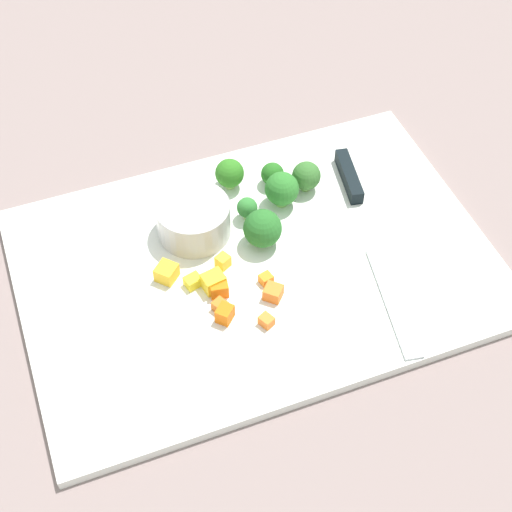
% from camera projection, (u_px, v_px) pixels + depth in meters
% --- Properties ---
extents(ground_plane, '(4.00, 4.00, 0.00)m').
position_uv_depth(ground_plane, '(256.00, 269.00, 0.87)').
color(ground_plane, gray).
extents(cutting_board, '(0.52, 0.36, 0.01)m').
position_uv_depth(cutting_board, '(256.00, 265.00, 0.86)').
color(cutting_board, white).
rests_on(cutting_board, ground_plane).
extents(prep_bowl, '(0.08, 0.08, 0.04)m').
position_uv_depth(prep_bowl, '(194.00, 219.00, 0.87)').
color(prep_bowl, '#BCB8B8').
rests_on(prep_bowl, cutting_board).
extents(chef_knife, '(0.07, 0.30, 0.02)m').
position_uv_depth(chef_knife, '(361.00, 210.00, 0.90)').
color(chef_knife, silver).
rests_on(chef_knife, cutting_board).
extents(carrot_dice_0, '(0.02, 0.02, 0.01)m').
position_uv_depth(carrot_dice_0, '(266.00, 321.00, 0.80)').
color(carrot_dice_0, orange).
rests_on(carrot_dice_0, cutting_board).
extents(carrot_dice_1, '(0.02, 0.02, 0.01)m').
position_uv_depth(carrot_dice_1, '(221.00, 306.00, 0.81)').
color(carrot_dice_1, orange).
rests_on(carrot_dice_1, cutting_board).
extents(carrot_dice_2, '(0.02, 0.01, 0.01)m').
position_uv_depth(carrot_dice_2, '(268.00, 278.00, 0.84)').
color(carrot_dice_2, orange).
rests_on(carrot_dice_2, cutting_board).
extents(carrot_dice_3, '(0.03, 0.03, 0.01)m').
position_uv_depth(carrot_dice_3, '(270.00, 293.00, 0.82)').
color(carrot_dice_3, orange).
rests_on(carrot_dice_3, cutting_board).
extents(carrot_dice_4, '(0.02, 0.02, 0.02)m').
position_uv_depth(carrot_dice_4, '(219.00, 288.00, 0.82)').
color(carrot_dice_4, orange).
rests_on(carrot_dice_4, cutting_board).
extents(carrot_dice_5, '(0.02, 0.02, 0.02)m').
position_uv_depth(carrot_dice_5, '(225.00, 314.00, 0.80)').
color(carrot_dice_5, orange).
rests_on(carrot_dice_5, cutting_board).
extents(pepper_dice_0, '(0.02, 0.02, 0.01)m').
position_uv_depth(pepper_dice_0, '(193.00, 281.00, 0.83)').
color(pepper_dice_0, yellow).
rests_on(pepper_dice_0, cutting_board).
extents(pepper_dice_1, '(0.03, 0.02, 0.02)m').
position_uv_depth(pepper_dice_1, '(213.00, 282.00, 0.83)').
color(pepper_dice_1, yellow).
rests_on(pepper_dice_1, cutting_board).
extents(pepper_dice_2, '(0.02, 0.02, 0.02)m').
position_uv_depth(pepper_dice_2, '(223.00, 261.00, 0.85)').
color(pepper_dice_2, yellow).
rests_on(pepper_dice_2, cutting_board).
extents(pepper_dice_3, '(0.03, 0.03, 0.02)m').
position_uv_depth(pepper_dice_3, '(167.00, 273.00, 0.84)').
color(pepper_dice_3, yellow).
rests_on(pepper_dice_3, cutting_board).
extents(broccoli_floret_0, '(0.03, 0.03, 0.03)m').
position_uv_depth(broccoli_floret_0, '(272.00, 174.00, 0.92)').
color(broccoli_floret_0, '#83BE54').
rests_on(broccoli_floret_0, cutting_board).
extents(broccoli_floret_1, '(0.02, 0.02, 0.03)m').
position_uv_depth(broccoli_floret_1, '(247.00, 208.00, 0.89)').
color(broccoli_floret_1, '#8EB05E').
rests_on(broccoli_floret_1, cutting_board).
extents(broccoli_floret_2, '(0.03, 0.03, 0.04)m').
position_uv_depth(broccoli_floret_2, '(306.00, 176.00, 0.91)').
color(broccoli_floret_2, '#84B057').
rests_on(broccoli_floret_2, cutting_board).
extents(broccoli_floret_3, '(0.04, 0.04, 0.04)m').
position_uv_depth(broccoli_floret_3, '(282.00, 189.00, 0.90)').
color(broccoli_floret_3, '#86C15B').
rests_on(broccoli_floret_3, cutting_board).
extents(broccoli_floret_4, '(0.04, 0.04, 0.05)m').
position_uv_depth(broccoli_floret_4, '(263.00, 229.00, 0.86)').
color(broccoli_floret_4, '#8BB757').
rests_on(broccoli_floret_4, cutting_board).
extents(broccoli_floret_5, '(0.03, 0.03, 0.04)m').
position_uv_depth(broccoli_floret_5, '(230.00, 174.00, 0.92)').
color(broccoli_floret_5, '#96C35E').
rests_on(broccoli_floret_5, cutting_board).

